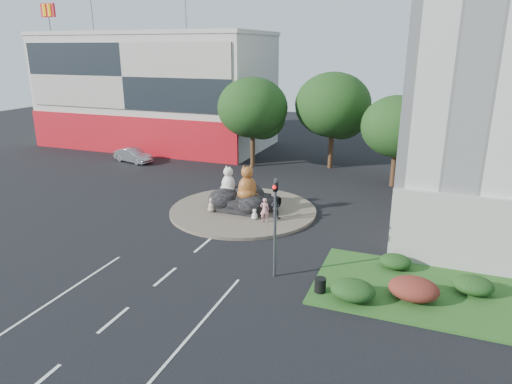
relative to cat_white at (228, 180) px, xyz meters
The scene contains 22 objects.
ground 10.60m from the cat_white, 83.28° to the right, with size 120.00×120.00×0.00m, color black.
roundabout_island 2.35m from the cat_white, 14.81° to the right, with size 10.00×10.00×0.20m, color brown.
rock_plinth 1.91m from the cat_white, 14.81° to the right, with size 3.20×2.60×0.90m, color black, non-canonical shape.
shophouse_block 24.66m from the cat_white, 133.66° to the left, with size 25.20×12.30×17.40m.
grass_verge 15.24m from the cat_white, 28.99° to the right, with size 10.00×6.00×0.12m, color #27531B.
tree_left 12.46m from the cat_white, 103.02° to the left, with size 6.46×6.46×8.27m.
tree_mid 14.81m from the cat_white, 72.68° to the left, with size 6.84×6.84×8.76m.
tree_right 14.39m from the cat_white, 43.45° to the left, with size 5.70×5.70×7.30m.
hedge_near_green 13.91m from the cat_white, 42.38° to the right, with size 2.00×1.60×0.90m, color black.
hedge_red 15.27m from the cat_white, 33.20° to the right, with size 2.20×1.76×0.99m, color #532516.
hedge_mid_green 16.75m from the cat_white, 24.15° to the right, with size 1.80×1.44×0.81m, color black.
hedge_back_green 13.05m from the cat_white, 25.23° to the right, with size 1.60×1.28×0.72m, color black.
traffic_light 10.56m from the cat_white, 52.83° to the right, with size 0.44×1.24×5.00m.
street_lamp 14.44m from the cat_white, ahead, with size 2.34×0.22×8.06m.
cat_white is the anchor object (origin of this frame).
cat_tabby 1.83m from the cat_white, 22.00° to the right, with size 1.41×1.22×2.35m, color #AA4F23, non-canonical shape.
kitten_calico 2.13m from the cat_white, 110.30° to the right, with size 0.61×0.53×1.01m, color silver, non-canonical shape.
kitten_white 3.57m from the cat_white, 34.70° to the right, with size 0.42×0.37×0.71m, color silver, non-canonical shape.
pedestrian_pink 4.13m from the cat_white, 30.88° to the right, with size 0.58×0.38×1.59m, color #CD8587.
pedestrian_dark 4.16m from the cat_white, 16.09° to the right, with size 0.74×0.57×1.52m, color black.
parked_car 16.88m from the cat_white, 148.11° to the left, with size 1.45×4.16×1.37m, color #A1A4A9.
litter_bin 12.76m from the cat_white, 46.49° to the right, with size 0.53×0.53×0.67m, color black.
Camera 1 is at (11.41, -17.19, 10.80)m, focal length 32.00 mm.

